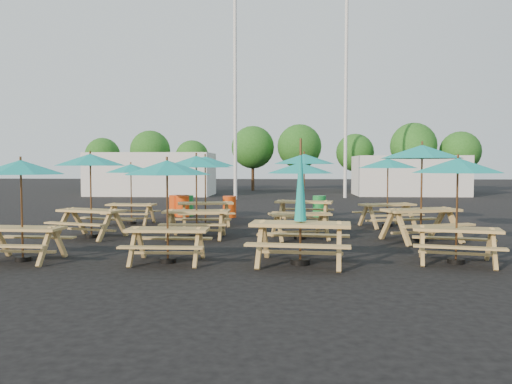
# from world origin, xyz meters

# --- Properties ---
(ground) EXTENTS (120.00, 120.00, 0.00)m
(ground) POSITION_xyz_m (0.00, 0.00, 0.00)
(ground) COLOR black
(ground) RESTS_ON ground
(picnic_unit_0) EXTENTS (1.83, 1.83, 2.08)m
(picnic_unit_0) POSITION_xyz_m (-4.37, -4.81, 1.79)
(picnic_unit_0) COLOR tan
(picnic_unit_0) RESTS_ON ground
(picnic_unit_1) EXTENTS (2.43, 2.43, 2.29)m
(picnic_unit_1) POSITION_xyz_m (-4.28, -1.47, 1.97)
(picnic_unit_1) COLOR tan
(picnic_unit_1) RESTS_ON ground
(picnic_unit_2) EXTENTS (1.80, 1.80, 2.02)m
(picnic_unit_2) POSITION_xyz_m (-4.19, 1.72, 1.74)
(picnic_unit_2) COLOR tan
(picnic_unit_2) RESTS_ON ground
(picnic_unit_3) EXTENTS (1.79, 1.79, 2.08)m
(picnic_unit_3) POSITION_xyz_m (-1.37, -4.78, 1.78)
(picnic_unit_3) COLOR tan
(picnic_unit_3) RESTS_ON ground
(picnic_unit_4) EXTENTS (1.95, 1.95, 2.24)m
(picnic_unit_4) POSITION_xyz_m (-1.42, -1.36, 1.92)
(picnic_unit_4) COLOR tan
(picnic_unit_4) RESTS_ON ground
(picnic_unit_5) EXTENTS (2.31, 2.31, 2.27)m
(picnic_unit_5) POSITION_xyz_m (-1.65, 1.46, 1.95)
(picnic_unit_5) COLOR tan
(picnic_unit_5) RESTS_ON ground
(picnic_unit_6) EXTENTS (2.11, 1.89, 2.48)m
(picnic_unit_6) POSITION_xyz_m (1.28, -4.79, 1.02)
(picnic_unit_6) COLOR tan
(picnic_unit_6) RESTS_ON ground
(picnic_unit_7) EXTENTS (2.13, 2.13, 2.05)m
(picnic_unit_7) POSITION_xyz_m (1.35, -1.34, 1.76)
(picnic_unit_7) COLOR tan
(picnic_unit_7) RESTS_ON ground
(picnic_unit_8) EXTENTS (2.31, 2.31, 2.36)m
(picnic_unit_8) POSITION_xyz_m (1.56, 1.86, 2.03)
(picnic_unit_8) COLOR tan
(picnic_unit_8) RESTS_ON ground
(picnic_unit_9) EXTENTS (2.16, 2.16, 2.12)m
(picnic_unit_9) POSITION_xyz_m (4.39, -4.48, 1.82)
(picnic_unit_9) COLOR tan
(picnic_unit_9) RESTS_ON ground
(picnic_unit_10) EXTENTS (2.72, 2.72, 2.51)m
(picnic_unit_10) POSITION_xyz_m (4.46, -1.54, 2.15)
(picnic_unit_10) COLOR tan
(picnic_unit_10) RESTS_ON ground
(picnic_unit_11) EXTENTS (2.37, 2.37, 2.20)m
(picnic_unit_11) POSITION_xyz_m (4.20, 1.51, 1.89)
(picnic_unit_11) COLOR tan
(picnic_unit_11) RESTS_ON ground
(waste_bin_0) EXTENTS (0.50, 0.50, 0.81)m
(waste_bin_0) POSITION_xyz_m (-3.09, 4.55, 0.40)
(waste_bin_0) COLOR #DC420C
(waste_bin_0) RESTS_ON ground
(waste_bin_1) EXTENTS (0.50, 0.50, 0.81)m
(waste_bin_1) POSITION_xyz_m (-3.32, 4.47, 0.40)
(waste_bin_1) COLOR #DC420C
(waste_bin_1) RESTS_ON ground
(waste_bin_2) EXTENTS (0.50, 0.50, 0.81)m
(waste_bin_2) POSITION_xyz_m (-2.99, 4.22, 0.40)
(waste_bin_2) COLOR #DC420C
(waste_bin_2) RESTS_ON ground
(waste_bin_3) EXTENTS (0.50, 0.50, 0.81)m
(waste_bin_3) POSITION_xyz_m (-2.87, 4.47, 0.40)
(waste_bin_3) COLOR #188635
(waste_bin_3) RESTS_ON ground
(waste_bin_4) EXTENTS (0.50, 0.50, 0.81)m
(waste_bin_4) POSITION_xyz_m (-1.17, 4.06, 0.40)
(waste_bin_4) COLOR #DC420C
(waste_bin_4) RESTS_ON ground
(waste_bin_5) EXTENTS (0.50, 0.50, 0.81)m
(waste_bin_5) POSITION_xyz_m (2.23, 4.50, 0.40)
(waste_bin_5) COLOR #188635
(waste_bin_5) RESTS_ON ground
(mast_0) EXTENTS (0.20, 0.20, 12.00)m
(mast_0) POSITION_xyz_m (-2.00, 14.00, 6.00)
(mast_0) COLOR silver
(mast_0) RESTS_ON ground
(mast_1) EXTENTS (0.20, 0.20, 12.00)m
(mast_1) POSITION_xyz_m (4.50, 16.00, 6.00)
(mast_1) COLOR silver
(mast_1) RESTS_ON ground
(event_tent_0) EXTENTS (8.00, 4.00, 2.80)m
(event_tent_0) POSITION_xyz_m (-8.00, 18.00, 1.40)
(event_tent_0) COLOR silver
(event_tent_0) RESTS_ON ground
(event_tent_1) EXTENTS (7.00, 4.00, 2.60)m
(event_tent_1) POSITION_xyz_m (9.00, 19.00, 1.30)
(event_tent_1) COLOR silver
(event_tent_1) RESTS_ON ground
(tree_0) EXTENTS (2.80, 2.80, 4.24)m
(tree_0) POSITION_xyz_m (-14.07, 25.25, 2.83)
(tree_0) COLOR #382314
(tree_0) RESTS_ON ground
(tree_1) EXTENTS (3.11, 3.11, 4.72)m
(tree_1) POSITION_xyz_m (-9.74, 23.90, 3.15)
(tree_1) COLOR #382314
(tree_1) RESTS_ON ground
(tree_2) EXTENTS (2.59, 2.59, 3.93)m
(tree_2) POSITION_xyz_m (-6.39, 23.65, 2.62)
(tree_2) COLOR #382314
(tree_2) RESTS_ON ground
(tree_3) EXTENTS (3.36, 3.36, 5.09)m
(tree_3) POSITION_xyz_m (-1.75, 24.72, 3.41)
(tree_3) COLOR #382314
(tree_3) RESTS_ON ground
(tree_4) EXTENTS (3.41, 3.41, 5.17)m
(tree_4) POSITION_xyz_m (1.90, 24.26, 3.46)
(tree_4) COLOR #382314
(tree_4) RESTS_ON ground
(tree_5) EXTENTS (2.94, 2.94, 4.45)m
(tree_5) POSITION_xyz_m (6.22, 24.67, 2.97)
(tree_5) COLOR #382314
(tree_5) RESTS_ON ground
(tree_6) EXTENTS (3.38, 3.38, 5.13)m
(tree_6) POSITION_xyz_m (10.23, 22.90, 3.43)
(tree_6) COLOR #382314
(tree_6) RESTS_ON ground
(tree_7) EXTENTS (2.95, 2.95, 4.48)m
(tree_7) POSITION_xyz_m (13.63, 22.92, 2.99)
(tree_7) COLOR #382314
(tree_7) RESTS_ON ground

